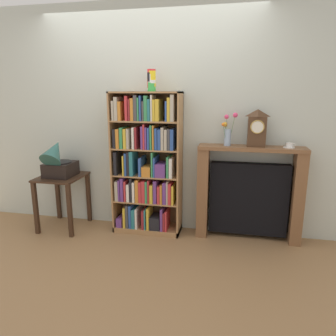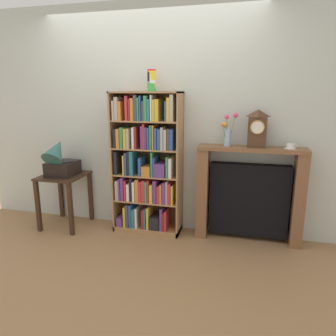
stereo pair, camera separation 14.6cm
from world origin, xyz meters
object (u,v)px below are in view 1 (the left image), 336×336
at_px(cup_stack, 151,80).
at_px(gramophone, 58,161).
at_px(bookshelf, 146,167).
at_px(mantel_clock, 257,128).
at_px(fireplace_mantel, 249,194).
at_px(flower_vase, 228,132).
at_px(teacup_with_saucer, 289,146).
at_px(side_table_left, 62,189).

bearing_deg(cup_stack, gramophone, -172.77).
height_order(bookshelf, gramophone, bookshelf).
bearing_deg(mantel_clock, fireplace_mantel, 149.04).
relative_size(bookshelf, flower_vase, 4.63).
xyz_separation_m(cup_stack, gramophone, (-1.10, -0.14, -0.90)).
bearing_deg(teacup_with_saucer, gramophone, -175.66).
bearing_deg(fireplace_mantel, teacup_with_saucer, -3.24).
relative_size(gramophone, fireplace_mantel, 0.44).
distance_m(side_table_left, mantel_clock, 2.36).
bearing_deg(side_table_left, flower_vase, 4.63).
height_order(side_table_left, fireplace_mantel, fireplace_mantel).
bearing_deg(fireplace_mantel, mantel_clock, -30.96).
distance_m(fireplace_mantel, flower_vase, 0.74).
distance_m(flower_vase, teacup_with_saucer, 0.65).
xyz_separation_m(cup_stack, flower_vase, (0.82, 0.07, -0.53)).
height_order(bookshelf, teacup_with_saucer, bookshelf).
height_order(gramophone, fireplace_mantel, gramophone).
bearing_deg(teacup_with_saucer, cup_stack, -177.86).
bearing_deg(gramophone, fireplace_mantel, 5.64).
bearing_deg(flower_vase, side_table_left, -175.37).
xyz_separation_m(bookshelf, gramophone, (-1.02, -0.16, 0.06)).
bearing_deg(side_table_left, gramophone, -90.00).
distance_m(side_table_left, teacup_with_saucer, 2.63).
height_order(fireplace_mantel, mantel_clock, mantel_clock).
distance_m(cup_stack, flower_vase, 0.98).
relative_size(cup_stack, side_table_left, 0.35).
distance_m(bookshelf, gramophone, 1.03).
xyz_separation_m(cup_stack, teacup_with_saucer, (1.46, 0.05, -0.66)).
bearing_deg(bookshelf, teacup_with_saucer, 1.43).
xyz_separation_m(gramophone, teacup_with_saucer, (2.56, 0.19, 0.23)).
distance_m(cup_stack, side_table_left, 1.67).
bearing_deg(side_table_left, mantel_clock, 3.68).
bearing_deg(side_table_left, cup_stack, 4.72).
xyz_separation_m(fireplace_mantel, flower_vase, (-0.26, -0.01, 0.69)).
bearing_deg(side_table_left, teacup_with_saucer, 3.25).
bearing_deg(gramophone, mantel_clock, 4.93).
bearing_deg(bookshelf, cup_stack, -11.30).
relative_size(cup_stack, flower_vase, 0.65).
distance_m(gramophone, mantel_clock, 2.27).
bearing_deg(mantel_clock, flower_vase, 177.53).
relative_size(flower_vase, teacup_with_saucer, 2.87).
bearing_deg(flower_vase, cup_stack, -175.48).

